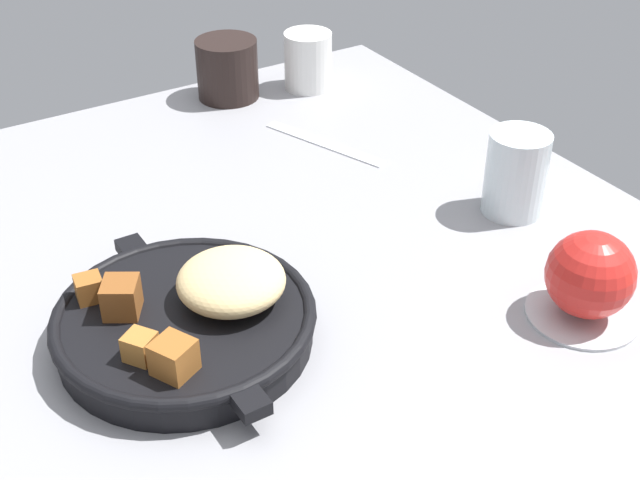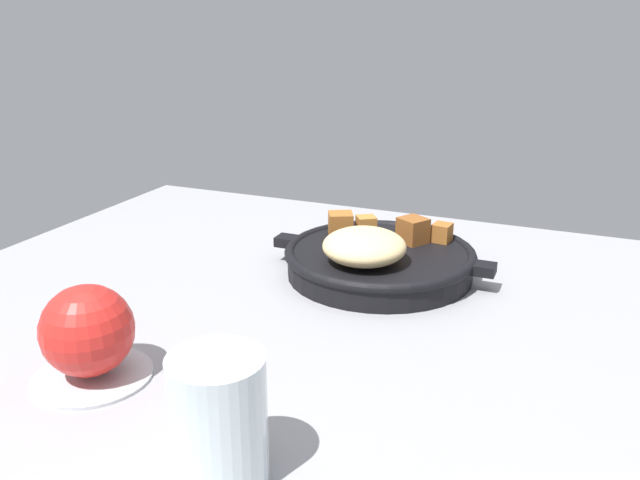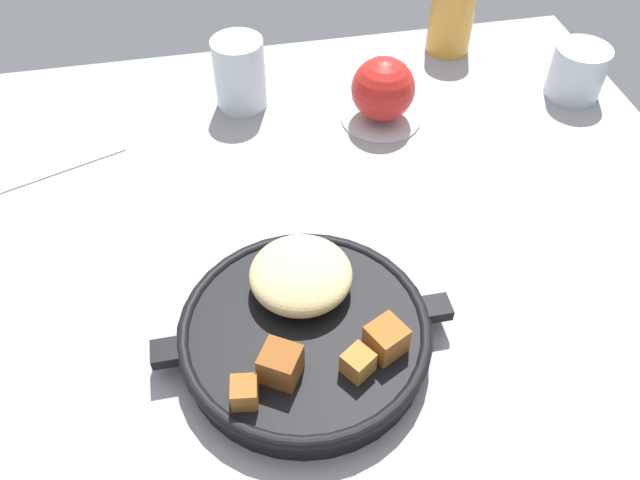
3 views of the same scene
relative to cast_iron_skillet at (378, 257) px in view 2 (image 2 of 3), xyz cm
name	(u,v)px [view 2 (image 2 of 3)]	position (x,y,z in cm)	size (l,w,h in cm)	color
ground_plane	(344,331)	(-0.60, 12.73, -3.62)	(98.74, 77.81, 2.40)	gray
cast_iron_skillet	(378,257)	(0.00, 0.00, 0.00)	(27.03, 22.73, 6.93)	black
saucer_plate	(93,374)	(15.55, 31.37, -2.12)	(10.17, 10.17, 0.60)	#B7BABF
red_apple	(87,330)	(15.55, 31.37, 2.12)	(7.87, 7.87, 7.87)	red
water_glass_tall	(219,420)	(-1.32, 38.12, 2.15)	(6.50, 6.50, 9.14)	silver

